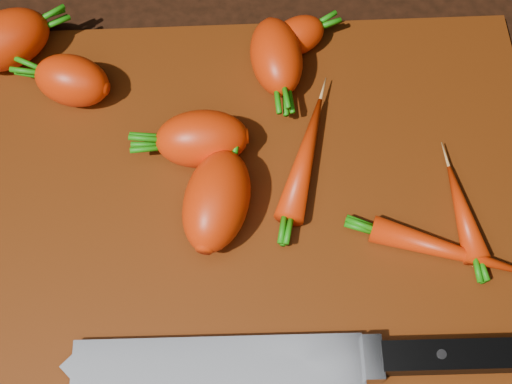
{
  "coord_description": "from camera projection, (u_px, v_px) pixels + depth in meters",
  "views": [
    {
      "loc": [
        -0.01,
        -0.25,
        0.56
      ],
      "look_at": [
        0.0,
        0.01,
        0.03
      ],
      "focal_mm": 50.0,
      "sensor_mm": 36.0,
      "label": 1
    }
  ],
  "objects": [
    {
      "name": "carrot_4",
      "position": [
        202.0,
        139.0,
        0.6
      ],
      "size": [
        0.08,
        0.05,
        0.05
      ],
      "primitive_type": "ellipsoid",
      "rotation": [
        0.0,
        0.0,
        3.17
      ],
      "color": "red",
      "rests_on": "cutting_board"
    },
    {
      "name": "knife",
      "position": [
        247.0,
        362.0,
        0.53
      ],
      "size": [
        0.36,
        0.04,
        0.02
      ],
      "rotation": [
        0.0,
        0.0,
        -0.02
      ],
      "color": "gray",
      "rests_on": "cutting_board"
    },
    {
      "name": "carrot_3",
      "position": [
        217.0,
        201.0,
        0.57
      ],
      "size": [
        0.07,
        0.1,
        0.05
      ],
      "primitive_type": "ellipsoid",
      "rotation": [
        0.0,
        0.0,
        1.32
      ],
      "color": "red",
      "rests_on": "cutting_board"
    },
    {
      "name": "carrot_1",
      "position": [
        72.0,
        81.0,
        0.63
      ],
      "size": [
        0.08,
        0.06,
        0.05
      ],
      "primitive_type": "ellipsoid",
      "rotation": [
        0.0,
        0.0,
        2.82
      ],
      "color": "red",
      "rests_on": "cutting_board"
    },
    {
      "name": "carrot_0",
      "position": [
        7.0,
        40.0,
        0.65
      ],
      "size": [
        0.1,
        0.09,
        0.05
      ],
      "primitive_type": "ellipsoid",
      "rotation": [
        0.0,
        0.0,
        0.52
      ],
      "color": "red",
      "rests_on": "cutting_board"
    },
    {
      "name": "ground",
      "position": [
        257.0,
        220.0,
        0.61
      ],
      "size": [
        2.0,
        2.0,
        0.01
      ],
      "primitive_type": "cube",
      "color": "black"
    },
    {
      "name": "carrot_7",
      "position": [
        450.0,
        251.0,
        0.57
      ],
      "size": [
        0.13,
        0.07,
        0.02
      ],
      "primitive_type": "ellipsoid",
      "rotation": [
        0.0,
        0.0,
        -0.35
      ],
      "color": "red",
      "rests_on": "cutting_board"
    },
    {
      "name": "carrot_6",
      "position": [
        305.0,
        157.0,
        0.61
      ],
      "size": [
        0.06,
        0.12,
        0.03
      ],
      "primitive_type": "ellipsoid",
      "rotation": [
        0.0,
        0.0,
        1.27
      ],
      "color": "red",
      "rests_on": "cutting_board"
    },
    {
      "name": "carrot_5",
      "position": [
        298.0,
        36.0,
        0.66
      ],
      "size": [
        0.06,
        0.05,
        0.03
      ],
      "primitive_type": "ellipsoid",
      "rotation": [
        0.0,
        0.0,
        0.46
      ],
      "color": "red",
      "rests_on": "cutting_board"
    },
    {
      "name": "carrot_8",
      "position": [
        463.0,
        212.0,
        0.59
      ],
      "size": [
        0.03,
        0.09,
        0.02
      ],
      "primitive_type": "ellipsoid",
      "rotation": [
        0.0,
        0.0,
        1.67
      ],
      "color": "red",
      "rests_on": "cutting_board"
    },
    {
      "name": "cutting_board",
      "position": [
        257.0,
        215.0,
        0.6
      ],
      "size": [
        0.5,
        0.4,
        0.01
      ],
      "primitive_type": "cube",
      "color": "#5A2408",
      "rests_on": "ground"
    },
    {
      "name": "carrot_2",
      "position": [
        276.0,
        57.0,
        0.64
      ],
      "size": [
        0.05,
        0.08,
        0.05
      ],
      "primitive_type": "ellipsoid",
      "rotation": [
        0.0,
        0.0,
        -1.48
      ],
      "color": "red",
      "rests_on": "cutting_board"
    }
  ]
}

